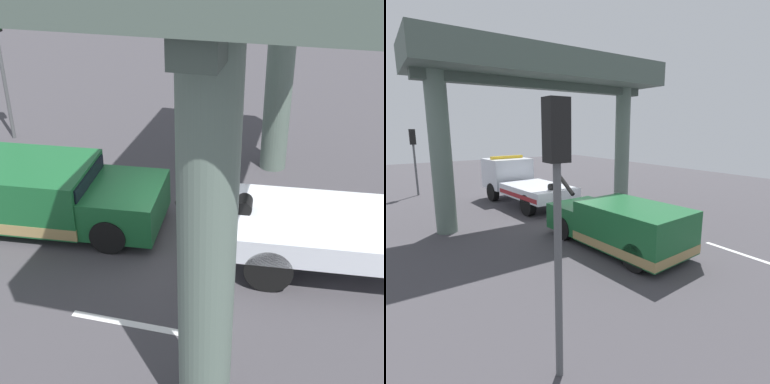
{
  "view_description": "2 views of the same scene",
  "coord_description": "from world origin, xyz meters",
  "views": [
    {
      "loc": [
        2.89,
        -9.94,
        7.07
      ],
      "look_at": [
        0.2,
        0.56,
        1.03
      ],
      "focal_mm": 49.47,
      "sensor_mm": 36.0,
      "label": 1
    },
    {
      "loc": [
        -10.84,
        6.72,
        3.97
      ],
      "look_at": [
        -0.58,
        -0.15,
        1.46
      ],
      "focal_mm": 29.04,
      "sensor_mm": 36.0,
      "label": 2
    }
  ],
  "objects": [
    {
      "name": "towed_van_green",
      "position": [
        -3.33,
        -0.01,
        0.78
      ],
      "size": [
        5.36,
        2.61,
        1.58
      ],
      "color": "#195B2D",
      "rests_on": "ground"
    },
    {
      "name": "lane_stripe_mid",
      "position": [
        0.0,
        -2.92,
        0.0
      ],
      "size": [
        2.6,
        0.16,
        0.01
      ],
      "primitive_type": "cube",
      "color": "silver",
      "rests_on": "ground"
    },
    {
      "name": "ground_plane",
      "position": [
        0.0,
        0.0,
        -0.05
      ],
      "size": [
        60.0,
        40.0,
        0.1
      ],
      "primitive_type": "cube",
      "color": "#423F44"
    }
  ]
}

